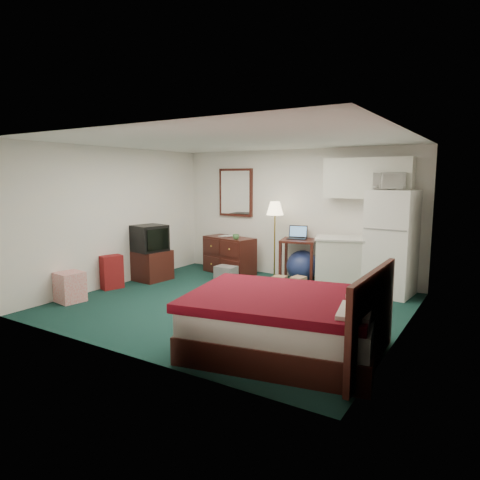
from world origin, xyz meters
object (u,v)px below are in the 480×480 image
Objects in this scene: tv_stand at (152,265)px; desk at (298,260)px; kitchen_counter at (340,265)px; bed at (284,324)px; dresser at (229,255)px; fridge at (391,243)px; floor_lamp at (275,241)px; suitcase at (112,272)px.

desk is at bearing 34.85° from tv_stand.
kitchen_counter is 2.99m from bed.
tv_stand is at bearing -178.27° from kitchen_counter.
fridge is at bearing 13.51° from dresser.
floor_lamp is at bearing 107.91° from bed.
kitchen_counter is 1.45× the size of tv_stand.
tv_stand is (-3.33, -1.20, -0.17)m from kitchen_counter.
floor_lamp is at bearing -174.20° from fridge.
fridge is at bearing 23.18° from tv_stand.
bed is 3.40× the size of suitcase.
fridge is (0.81, 0.14, 0.43)m from kitchen_counter.
suitcase is at bearing -94.47° from tv_stand.
dresser reaches higher than bed.
suitcase is at bearing -147.77° from fridge.
fridge is (3.21, 0.04, 0.51)m from dresser.
bed is 3.26× the size of tv_stand.
kitchen_counter is 0.51× the size of fridge.
desk is at bearing -176.62° from fridge.
dresser is at bearing 80.32° from suitcase.
desk is 3.39m from bed.
desk is 1.36× the size of suitcase.
dresser is at bearing -179.31° from floor_lamp.
fridge is 4.86m from suitcase.
floor_lamp is 2.53× the size of suitcase.
suitcase is at bearing 155.61° from bed.
dresser is 2.42m from suitcase.
tv_stand is (-1.98, -1.31, -0.47)m from floor_lamp.
suitcase is (-3.83, 0.90, -0.03)m from bed.
floor_lamp reaches higher than kitchen_counter.
fridge is at bearing 44.17° from suitcase.
desk is 0.46× the size of fridge.
dresser is 0.54× the size of bed.
dresser is 1.36× the size of desk.
dresser reaches higher than suitcase.
kitchen_counter is at bearing 47.70° from suitcase.
suitcase is (-2.59, -2.25, -0.11)m from desk.
bed reaches higher than tv_stand.
dresser is 0.73× the size of floor_lamp.
suitcase is at bearing -153.97° from desk.
fridge reaches higher than tv_stand.
dresser is 0.62× the size of fridge.
fridge is 0.87× the size of bed.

